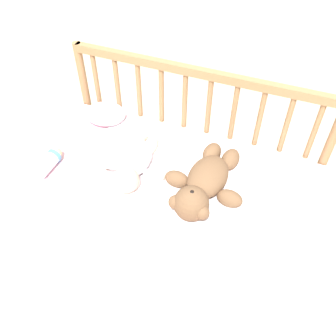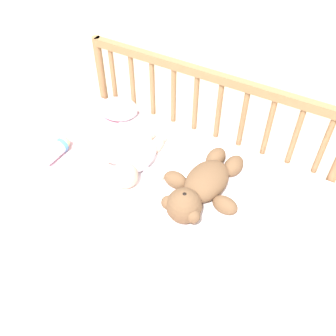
% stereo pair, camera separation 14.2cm
% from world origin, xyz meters
% --- Properties ---
extents(ground_plane, '(12.00, 12.00, 0.00)m').
position_xyz_m(ground_plane, '(0.00, 0.00, 0.00)').
color(ground_plane, '#C6B293').
extents(crib_mattress, '(1.14, 0.62, 0.47)m').
position_xyz_m(crib_mattress, '(0.00, 0.00, 0.24)').
color(crib_mattress, '#EDB7C6').
rests_on(crib_mattress, ground_plane).
extents(crib_rail, '(1.14, 0.04, 0.78)m').
position_xyz_m(crib_rail, '(0.00, 0.34, 0.55)').
color(crib_rail, '#997047').
rests_on(crib_rail, ground_plane).
extents(blanket, '(0.77, 0.50, 0.01)m').
position_xyz_m(blanket, '(0.02, 0.03, 0.47)').
color(blanket, white).
rests_on(blanket, crib_mattress).
extents(teddy_bear, '(0.31, 0.42, 0.13)m').
position_xyz_m(teddy_bear, '(0.15, -0.00, 0.52)').
color(teddy_bear, brown).
rests_on(teddy_bear, crib_mattress).
extents(baby, '(0.26, 0.35, 0.10)m').
position_xyz_m(baby, '(-0.14, 0.00, 0.51)').
color(baby, white).
rests_on(baby, crib_mattress).
extents(baby_bottle, '(0.06, 0.15, 0.06)m').
position_xyz_m(baby_bottle, '(-0.46, -0.10, 0.50)').
color(baby_bottle, white).
rests_on(baby_bottle, crib_mattress).
extents(small_pillow, '(0.19, 0.16, 0.06)m').
position_xyz_m(small_pillow, '(-0.40, 0.25, 0.50)').
color(small_pillow, silver).
rests_on(small_pillow, crib_mattress).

